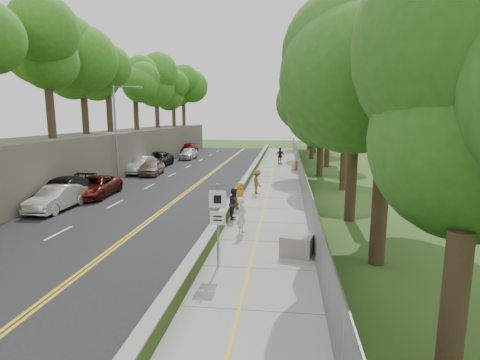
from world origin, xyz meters
TOP-DOWN VIEW (x-y plane):
  - ground at (0.00, 0.00)m, footprint 140.00×140.00m
  - road at (-5.40, 15.00)m, footprint 11.20×66.00m
  - sidewalk at (2.55, 15.00)m, footprint 4.20×66.00m
  - jersey_barrier at (0.25, 15.00)m, footprint 0.42×66.00m
  - rock_embankment at (-13.50, 15.00)m, footprint 5.00×66.00m
  - chainlink_fence at (4.65, 15.00)m, footprint 0.04×66.00m
  - trees_embankment at (-13.00, 15.00)m, footprint 6.40×66.00m
  - trees_fenceside at (7.00, 15.00)m, footprint 7.00×66.00m
  - streetlight at (-10.46, 14.00)m, footprint 2.52×0.22m
  - signpost at (1.05, -3.02)m, footprint 0.62×0.09m
  - construction_barrel at (4.30, 22.30)m, footprint 0.59×0.59m
  - concrete_block at (3.93, -1.49)m, footprint 1.39×1.17m
  - car_1 at (-9.91, 4.14)m, footprint 1.61×4.40m
  - car_2 at (-9.57, 7.95)m, footprint 2.61×5.16m
  - car_3 at (-10.39, 5.44)m, footprint 2.52×5.77m
  - car_4 at (-9.00, 17.68)m, footprint 1.98×4.21m
  - car_5 at (-10.55, 18.54)m, footprint 1.84×4.92m
  - car_6 at (-10.60, 23.39)m, footprint 2.93×5.83m
  - car_7 at (-10.60, 36.39)m, footprint 2.33×5.42m
  - car_8 at (-9.00, 30.80)m, footprint 1.78×4.33m
  - painter_0 at (0.75, 5.81)m, footprint 0.77×0.91m
  - painter_1 at (1.45, 1.00)m, footprint 0.56×0.72m
  - painter_2 at (0.75, 3.54)m, footprint 0.73×0.89m
  - painter_3 at (1.45, 10.22)m, footprint 1.04×1.28m
  - person_far at (2.80, 27.02)m, footprint 1.21×0.87m

SIDE VIEW (x-z plane):
  - ground at x=0.00m, z-range 0.00..0.00m
  - road at x=-5.40m, z-range 0.00..0.04m
  - sidewalk at x=2.55m, z-range 0.00..0.05m
  - jersey_barrier at x=0.25m, z-range 0.00..0.60m
  - concrete_block at x=3.93m, z-range 0.05..0.86m
  - construction_barrel at x=4.30m, z-range 0.05..1.01m
  - car_4 at x=-9.00m, z-range 0.04..1.43m
  - car_2 at x=-9.57m, z-range 0.04..1.44m
  - car_1 at x=-9.91m, z-range 0.04..1.48m
  - car_8 at x=-9.00m, z-range 0.04..1.51m
  - car_7 at x=-10.60m, z-range 0.04..1.60m
  - car_6 at x=-10.60m, z-range 0.04..1.62m
  - car_5 at x=-10.55m, z-range 0.04..1.65m
  - painter_0 at x=0.75m, z-range 0.05..1.64m
  - car_3 at x=-10.39m, z-range 0.04..1.69m
  - painter_2 at x=0.75m, z-range 0.05..1.73m
  - painter_3 at x=1.45m, z-range 0.05..1.77m
  - painter_1 at x=1.45m, z-range 0.05..1.80m
  - chainlink_fence at x=4.65m, z-range 0.00..2.00m
  - person_far at x=2.80m, z-range 0.05..1.95m
  - signpost at x=1.05m, z-range 0.41..3.51m
  - rock_embankment at x=-13.50m, z-range 0.00..4.00m
  - streetlight at x=-10.46m, z-range 0.64..8.64m
  - trees_fenceside at x=7.00m, z-range 0.00..14.00m
  - trees_embankment at x=-13.00m, z-range 4.00..17.00m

